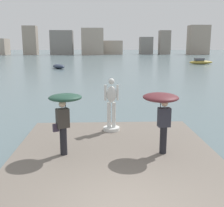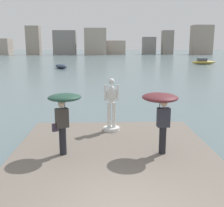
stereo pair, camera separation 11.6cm
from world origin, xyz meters
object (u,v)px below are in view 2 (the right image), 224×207
(onlooker_right, at_px, (161,105))
(statue_white_figure, at_px, (111,108))
(boat_mid, at_px, (203,62))
(boat_far, at_px, (61,66))
(onlooker_left, at_px, (64,107))

(onlooker_right, bearing_deg, statue_white_figure, 120.55)
(onlooker_right, bearing_deg, boat_mid, 68.73)
(onlooker_right, relative_size, boat_far, 0.57)
(boat_mid, height_order, boat_far, boat_mid)
(statue_white_figure, xyz_separation_m, onlooker_right, (1.45, -2.46, 0.66))
(statue_white_figure, relative_size, onlooker_left, 1.10)
(onlooker_left, bearing_deg, onlooker_right, -1.21)
(onlooker_right, bearing_deg, onlooker_left, 178.79)
(statue_white_figure, height_order, onlooker_left, statue_white_figure)
(statue_white_figure, bearing_deg, onlooker_left, -122.71)
(onlooker_right, height_order, boat_far, onlooker_right)
(statue_white_figure, distance_m, boat_mid, 49.40)
(onlooker_left, xyz_separation_m, boat_mid, (21.54, 47.57, -1.45))
(statue_white_figure, distance_m, boat_far, 36.26)
(onlooker_left, height_order, boat_mid, onlooker_left)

